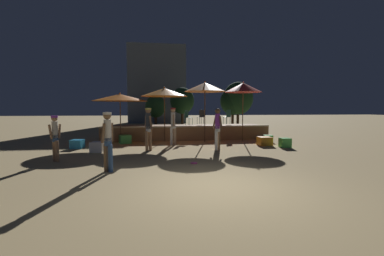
# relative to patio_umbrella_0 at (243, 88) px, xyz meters

# --- Properties ---
(ground_plane) EXTENTS (120.00, 120.00, 0.00)m
(ground_plane) POSITION_rel_patio_umbrella_0_xyz_m (-3.51, -8.28, -3.03)
(ground_plane) COLOR tan
(wooden_deck) EXTENTS (9.78, 2.72, 0.86)m
(wooden_deck) POSITION_rel_patio_umbrella_0_xyz_m (-3.12, 1.74, -2.64)
(wooden_deck) COLOR olive
(wooden_deck) RESTS_ON ground
(patio_umbrella_0) EXTENTS (2.09, 2.09, 3.38)m
(patio_umbrella_0) POSITION_rel_patio_umbrella_0_xyz_m (0.00, 0.00, 0.00)
(patio_umbrella_0) COLOR brown
(patio_umbrella_0) RESTS_ON ground
(patio_umbrella_1) EXTENTS (2.25, 2.25, 3.35)m
(patio_umbrella_1) POSITION_rel_patio_umbrella_0_xyz_m (-2.24, -0.17, -0.01)
(patio_umbrella_1) COLOR brown
(patio_umbrella_1) RESTS_ON ground
(patio_umbrella_2) EXTENTS (2.97, 2.97, 2.71)m
(patio_umbrella_2) POSITION_rel_patio_umbrella_0_xyz_m (-6.83, 0.22, -0.59)
(patio_umbrella_2) COLOR brown
(patio_umbrella_2) RESTS_ON ground
(patio_umbrella_3) EXTENTS (2.60, 2.60, 3.06)m
(patio_umbrella_3) POSITION_rel_patio_umbrella_0_xyz_m (-4.44, 0.36, -0.28)
(patio_umbrella_3) COLOR brown
(patio_umbrella_3) RESTS_ON ground
(cube_seat_0) EXTENTS (0.48, 0.48, 0.44)m
(cube_seat_0) POSITION_rel_patio_umbrella_0_xyz_m (1.17, -2.70, -2.81)
(cube_seat_0) COLOR #4CC651
(cube_seat_0) RESTS_ON ground
(cube_seat_1) EXTENTS (0.63, 0.63, 0.43)m
(cube_seat_1) POSITION_rel_patio_umbrella_0_xyz_m (0.49, -1.92, -2.82)
(cube_seat_1) COLOR orange
(cube_seat_1) RESTS_ON ground
(cube_seat_2) EXTENTS (0.56, 0.56, 0.39)m
(cube_seat_2) POSITION_rel_patio_umbrella_0_xyz_m (1.19, -0.76, -2.84)
(cube_seat_2) COLOR #4CC651
(cube_seat_2) RESTS_ON ground
(cube_seat_3) EXTENTS (0.59, 0.59, 0.40)m
(cube_seat_3) POSITION_rel_patio_umbrella_0_xyz_m (-8.58, -1.57, -2.83)
(cube_seat_3) COLOR #2D9EDB
(cube_seat_3) RESTS_ON ground
(cube_seat_4) EXTENTS (0.64, 0.64, 0.44)m
(cube_seat_4) POSITION_rel_patio_umbrella_0_xyz_m (-7.40, -2.76, -2.81)
(cube_seat_4) COLOR white
(cube_seat_4) RESTS_ON ground
(cube_seat_5) EXTENTS (0.72, 0.72, 0.45)m
(cube_seat_5) POSITION_rel_patio_umbrella_0_xyz_m (-6.56, -0.17, -2.81)
(cube_seat_5) COLOR #4CC651
(cube_seat_5) RESTS_ON ground
(person_0) EXTENTS (0.39, 0.49, 1.89)m
(person_0) POSITION_rel_patio_umbrella_0_xyz_m (-5.27, -2.77, -1.93)
(person_0) COLOR #997051
(person_0) RESTS_ON ground
(person_1) EXTENTS (0.41, 0.51, 1.86)m
(person_1) POSITION_rel_patio_umbrella_0_xyz_m (-2.22, -3.00, -1.99)
(person_1) COLOR white
(person_1) RESTS_ON ground
(person_2) EXTENTS (0.36, 0.39, 1.62)m
(person_2) POSITION_rel_patio_umbrella_0_xyz_m (-8.44, -4.60, -2.14)
(person_2) COLOR #997051
(person_2) RESTS_ON ground
(person_3) EXTENTS (0.33, 0.44, 1.76)m
(person_3) POSITION_rel_patio_umbrella_0_xyz_m (-6.36, -6.38, -2.03)
(person_3) COLOR #2D4C7F
(person_3) RESTS_ON ground
(person_4) EXTENTS (0.32, 0.58, 1.89)m
(person_4) POSITION_rel_patio_umbrella_0_xyz_m (-4.06, -1.07, -1.93)
(person_4) COLOR white
(person_4) RESTS_ON ground
(bistro_chair_0) EXTENTS (0.46, 0.46, 0.90)m
(bistro_chair_0) POSITION_rel_patio_umbrella_0_xyz_m (-0.42, 1.61, -1.63)
(bistro_chair_0) COLOR #1E4C47
(bistro_chair_0) RESTS_ON wooden_deck
(bistro_chair_1) EXTENTS (0.48, 0.48, 0.90)m
(bistro_chair_1) POSITION_rel_patio_umbrella_0_xyz_m (-3.04, 1.03, -1.63)
(bistro_chair_1) COLOR #1E4C47
(bistro_chair_1) RESTS_ON wooden_deck
(bistro_chair_2) EXTENTS (0.48, 0.48, 0.90)m
(bistro_chair_2) POSITION_rel_patio_umbrella_0_xyz_m (-2.06, 1.94, -1.63)
(bistro_chair_2) COLOR #2D3338
(bistro_chair_2) RESTS_ON wooden_deck
(frisbee_disc) EXTENTS (0.23, 0.23, 0.03)m
(frisbee_disc) POSITION_rel_patio_umbrella_0_xyz_m (-3.69, -5.63, -3.01)
(frisbee_disc) COLOR #E54C99
(frisbee_disc) RESTS_ON ground
(background_tree_0) EXTENTS (3.08, 3.08, 4.58)m
(background_tree_0) POSITION_rel_patio_umbrella_0_xyz_m (3.65, 11.78, -0.15)
(background_tree_0) COLOR #3D2B1C
(background_tree_0) RESTS_ON ground
(background_tree_1) EXTENTS (2.60, 2.60, 4.02)m
(background_tree_1) POSITION_rel_patio_umbrella_0_xyz_m (3.11, 11.89, -0.45)
(background_tree_1) COLOR #3D2B1C
(background_tree_1) RESTS_ON ground
(background_tree_2) EXTENTS (1.97, 1.97, 3.12)m
(background_tree_2) POSITION_rel_patio_umbrella_0_xyz_m (-4.89, 11.00, -1.01)
(background_tree_2) COLOR #3D2B1C
(background_tree_2) RESTS_ON ground
(background_tree_3) EXTENTS (2.57, 2.57, 4.08)m
(background_tree_3) POSITION_rel_patio_umbrella_0_xyz_m (-2.04, 13.45, -0.38)
(background_tree_3) COLOR #3D2B1C
(background_tree_3) RESTS_ON ground
(distant_building) EXTENTS (7.11, 3.32, 9.67)m
(distant_building) POSITION_rel_patio_umbrella_0_xyz_m (-4.64, 19.33, 1.80)
(distant_building) COLOR #4C5666
(distant_building) RESTS_ON ground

